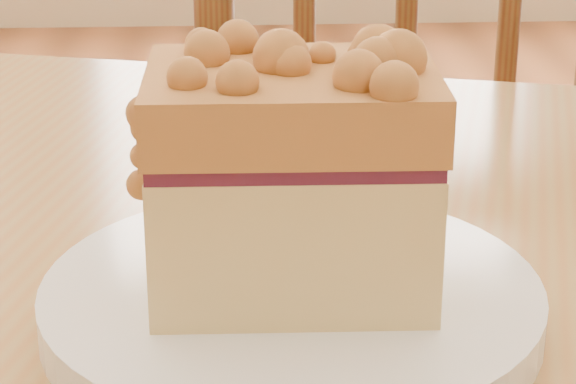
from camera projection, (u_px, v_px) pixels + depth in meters
The scene contains 3 objects.
cafe_chair_main at pixel (389, 237), 1.26m from camera, with size 0.47×0.47×0.95m.
plate at pixel (292, 304), 0.51m from camera, with size 0.23×0.23×0.02m.
cake_slice at pixel (289, 169), 0.49m from camera, with size 0.14×0.09×0.12m.
Camera 1 is at (-0.02, -0.18, 1.00)m, focal length 70.00 mm.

